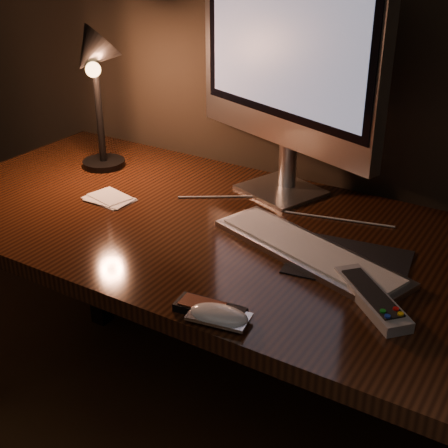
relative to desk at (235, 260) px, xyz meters
The scene contains 10 objects.
desk is the anchor object (origin of this frame).
monitor 0.54m from the desk, 81.77° to the left, with size 0.59×0.25×0.64m.
keyboard 0.29m from the desk, 20.00° to the right, with size 0.49×0.14×0.02m, color silver.
mousepad 0.36m from the desk, 12.18° to the right, with size 0.25×0.20×0.00m, color black.
mouse 0.48m from the desk, 63.30° to the right, with size 0.11×0.06×0.02m, color white.
media_remote 0.45m from the desk, 65.90° to the right, with size 0.14×0.07×0.03m.
tv_remote 0.49m from the desk, 25.05° to the right, with size 0.20×0.19×0.03m.
papers 0.37m from the desk, 165.12° to the right, with size 0.13×0.09×0.01m, color white.
desk_lamp 0.64m from the desk, behind, with size 0.20×0.21×0.42m.
cable 0.18m from the desk, 48.17° to the left, with size 0.00×0.00×0.56m, color white.
Camera 1 is at (0.71, 0.71, 1.43)m, focal length 50.00 mm.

